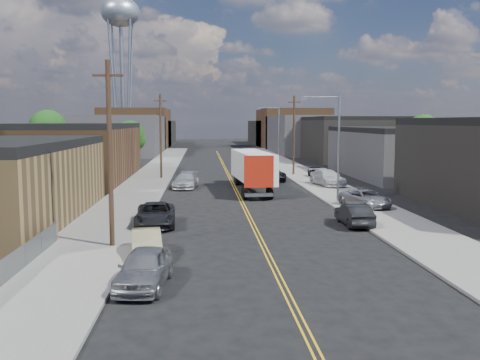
{
  "coord_description": "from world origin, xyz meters",
  "views": [
    {
      "loc": [
        -3.31,
        -18.7,
        6.81
      ],
      "look_at": [
        -0.54,
        20.43,
        2.5
      ],
      "focal_mm": 40.0,
      "sensor_mm": 36.0,
      "label": 1
    }
  ],
  "objects": [
    {
      "name": "skyline_right_a",
      "position": [
        20.0,
        95.0,
        4.0
      ],
      "size": [
        16.0,
        30.0,
        8.0
      ],
      "primitive_type": "cube",
      "color": "#343437",
      "rests_on": "ground"
    },
    {
      "name": "sidewalk_left",
      "position": [
        -9.5,
        45.0,
        0.07
      ],
      "size": [
        5.0,
        140.0,
        0.15
      ],
      "primitive_type": "cube",
      "color": "slate",
      "rests_on": "ground"
    },
    {
      "name": "utility_pole_left_far",
      "position": [
        -8.2,
        45.0,
        5.14
      ],
      "size": [
        1.6,
        0.26,
        10.0
      ],
      "color": "black",
      "rests_on": "ground"
    },
    {
      "name": "tree_left_mid",
      "position": [
        -23.94,
        55.0,
        5.48
      ],
      "size": [
        5.1,
        5.04,
        8.37
      ],
      "color": "black",
      "rests_on": "ground"
    },
    {
      "name": "skyline_left_b",
      "position": [
        -20.0,
        120.0,
        5.0
      ],
      "size": [
        16.0,
        26.0,
        10.0
      ],
      "primitive_type": "cube",
      "color": "brown",
      "rests_on": "ground"
    },
    {
      "name": "utility_pole_right",
      "position": [
        8.2,
        48.0,
        5.14
      ],
      "size": [
        1.6,
        0.26,
        10.0
      ],
      "color": "black",
      "rests_on": "ground"
    },
    {
      "name": "water_tower",
      "position": [
        -22.0,
        110.0,
        30.65
      ],
      "size": [
        9.0,
        9.0,
        36.9
      ],
      "color": "gray",
      "rests_on": "ground"
    },
    {
      "name": "car_right_oncoming",
      "position": [
        6.6,
        15.24,
        0.73
      ],
      "size": [
        1.57,
        4.46,
        1.47
      ],
      "primitive_type": "imported",
      "rotation": [
        0.0,
        0.0,
        3.15
      ],
      "color": "black",
      "rests_on": "ground"
    },
    {
      "name": "skyline_right_c",
      "position": [
        20.0,
        140.0,
        3.5
      ],
      "size": [
        16.0,
        40.0,
        7.0
      ],
      "primitive_type": "cube",
      "color": "black",
      "rests_on": "ground"
    },
    {
      "name": "sidewalk_right",
      "position": [
        9.5,
        45.0,
        0.07
      ],
      "size": [
        5.0,
        140.0,
        0.15
      ],
      "primitive_type": "cube",
      "color": "slate",
      "rests_on": "ground"
    },
    {
      "name": "warehouse_brown",
      "position": [
        -18.0,
        44.0,
        3.3
      ],
      "size": [
        12.0,
        26.0,
        6.6
      ],
      "color": "brown",
      "rests_on": "ground"
    },
    {
      "name": "centerline",
      "position": [
        0.0,
        45.0,
        0.01
      ],
      "size": [
        0.32,
        120.0,
        0.01
      ],
      "primitive_type": "cube",
      "color": "gold",
      "rests_on": "ground"
    },
    {
      "name": "streetlight_far",
      "position": [
        7.6,
        60.0,
        5.33
      ],
      "size": [
        3.39,
        0.25,
        9.0
      ],
      "color": "gray",
      "rests_on": "ground"
    },
    {
      "name": "car_right_lot_c",
      "position": [
        10.4,
        44.49,
        0.81
      ],
      "size": [
        1.65,
        3.9,
        1.32
      ],
      "primitive_type": "imported",
      "rotation": [
        0.0,
        0.0,
        0.02
      ],
      "color": "black",
      "rests_on": "sidewalk_right"
    },
    {
      "name": "chainlink_fence",
      "position": [
        -11.5,
        3.5,
        0.66
      ],
      "size": [
        0.05,
        16.0,
        1.22
      ],
      "color": "slate",
      "rests_on": "ground"
    },
    {
      "name": "skyline_left_c",
      "position": [
        -20.0,
        140.0,
        3.5
      ],
      "size": [
        16.0,
        40.0,
        7.0
      ],
      "primitive_type": "cube",
      "color": "black",
      "rests_on": "ground"
    },
    {
      "name": "streetlight_near",
      "position": [
        7.6,
        25.0,
        5.33
      ],
      "size": [
        3.39,
        0.25,
        9.0
      ],
      "color": "gray",
      "rests_on": "ground"
    },
    {
      "name": "skyline_right_b",
      "position": [
        20.0,
        120.0,
        5.0
      ],
      "size": [
        16.0,
        26.0,
        10.0
      ],
      "primitive_type": "cube",
      "color": "brown",
      "rests_on": "ground"
    },
    {
      "name": "tree_left_far",
      "position": [
        -13.94,
        62.0,
        4.57
      ],
      "size": [
        4.35,
        4.2,
        6.97
      ],
      "color": "black",
      "rests_on": "ground"
    },
    {
      "name": "industrial_right_c",
      "position": [
        22.0,
        72.0,
        3.8
      ],
      "size": [
        14.0,
        22.0,
        7.6
      ],
      "color": "black",
      "rests_on": "ground"
    },
    {
      "name": "car_right_lot_a",
      "position": [
        9.41,
        21.88,
        0.81
      ],
      "size": [
        3.84,
        5.26,
        1.33
      ],
      "primitive_type": "imported",
      "rotation": [
        0.0,
        0.0,
        0.38
      ],
      "color": "#ACAEB2",
      "rests_on": "sidewalk_right"
    },
    {
      "name": "car_ahead_truck",
      "position": [
        4.5,
        42.0,
        0.82
      ],
      "size": [
        3.25,
        6.1,
        1.63
      ],
      "primitive_type": "imported",
      "rotation": [
        0.0,
        0.0,
        0.09
      ],
      "color": "black",
      "rests_on": "ground"
    },
    {
      "name": "utility_pole_left_near",
      "position": [
        -8.2,
        10.0,
        5.14
      ],
      "size": [
        1.6,
        0.26,
        10.0
      ],
      "color": "black",
      "rests_on": "ground"
    },
    {
      "name": "semi_truck",
      "position": [
        1.5,
        33.82,
        2.23
      ],
      "size": [
        3.49,
        15.14,
        3.92
      ],
      "rotation": [
        0.0,
        0.0,
        0.08
      ],
      "color": "silver",
      "rests_on": "ground"
    },
    {
      "name": "car_left_a",
      "position": [
        -5.74,
        2.99,
        0.8
      ],
      "size": [
        2.39,
        4.89,
        1.61
      ],
      "primitive_type": "imported",
      "rotation": [
        0.0,
        0.0,
        -0.11
      ],
      "color": "gray",
      "rests_on": "ground"
    },
    {
      "name": "skyline_left_a",
      "position": [
        -20.0,
        95.0,
        4.0
      ],
      "size": [
        16.0,
        30.0,
        8.0
      ],
      "primitive_type": "cube",
      "color": "#343437",
      "rests_on": "ground"
    },
    {
      "name": "ground",
      "position": [
        0.0,
        60.0,
        0.0
      ],
      "size": [
        260.0,
        260.0,
        0.0
      ],
      "primitive_type": "plane",
      "color": "black",
      "rests_on": "ground"
    },
    {
      "name": "car_right_lot_b",
      "position": [
        9.73,
        36.0,
        0.96
      ],
      "size": [
        3.32,
        5.93,
        1.62
      ],
      "primitive_type": "imported",
      "rotation": [
        0.0,
        0.0,
        0.19
      ],
      "color": "silver",
      "rests_on": "sidewalk_right"
    },
    {
      "name": "car_left_b",
      "position": [
        -6.16,
        8.0,
        0.69
      ],
      "size": [
        2.0,
        4.33,
        1.37
      ],
      "primitive_type": "imported",
      "rotation": [
        0.0,
        0.0,
        0.14
      ],
      "color": "#8A825A",
      "rests_on": "ground"
    },
    {
      "name": "industrial_right_b",
      "position": [
        22.0,
        46.0,
        3.05
      ],
      "size": [
        14.0,
        24.0,
        6.1
      ],
      "color": "#343437",
      "rests_on": "ground"
    },
    {
      "name": "car_left_c",
      "position": [
        -6.4,
        16.0,
        0.76
      ],
      "size": [
        2.79,
        5.59,
        1.52
      ],
      "primitive_type": "imported",
      "rotation": [
        0.0,
        0.0,
        0.05
      ],
      "color": "black",
      "rests_on": "ground"
    },
    {
      "name": "car_left_d",
      "position": [
        -5.0,
        35.92,
        0.79
      ],
      "size": [
        2.9,
        5.71,
        1.59
      ],
      "primitive_type": "imported",
      "rotation": [
        0.0,
        0.0,
        -0.13
      ],
      "color": "#BBBEC1",
      "rests_on": "ground"
    },
    {
      "name": "tree_right_far",
      "position": [
        30.06,
        60.0,
        5.18
      ],
      "size": [
        4.85,
        4.76,
        7.91
      ],
      "color": "black",
      "rests_on": "ground"
    }
  ]
}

